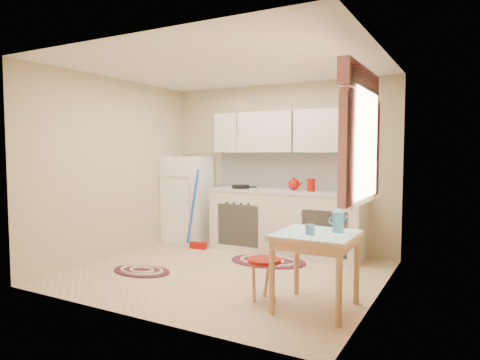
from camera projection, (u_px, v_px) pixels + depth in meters
The scene contains 14 objects.
room_shell at pixel (246, 142), 5.26m from camera, with size 3.64×3.60×2.52m.
fridge at pixel (188, 199), 6.99m from camera, with size 0.65×0.60×1.40m, color white.
broom at pixel (198, 210), 6.47m from camera, with size 0.28×0.12×1.20m, color blue, non-canonical shape.
base_cabinets at pixel (285, 223), 6.23m from camera, with size 2.25×0.60×0.88m, color beige.
countertop at pixel (286, 192), 6.20m from camera, with size 2.27×0.62×0.04m, color #BCB9B2.
frying_pan at pixel (241, 187), 6.49m from camera, with size 0.27×0.27×0.05m, color black.
red_kettle at pixel (294, 184), 6.13m from camera, with size 0.18×0.16×0.18m, color #9A0C05, non-canonical shape.
red_canister at pixel (311, 186), 6.00m from camera, with size 0.11×0.11×0.16m, color #9A0C05.
table at pixel (316, 271), 4.02m from camera, with size 0.72×0.72×0.72m, color tan.
stool at pixel (264, 279), 4.27m from camera, with size 0.34×0.34×0.42m, color #9A0C05.
coffee_pot at pixel (338, 219), 4.01m from camera, with size 0.13×0.11×0.26m, color teal, non-canonical shape.
mug at pixel (310, 230), 3.92m from camera, with size 0.09×0.09×0.10m, color teal.
rug_center at pixel (268, 261), 5.74m from camera, with size 1.03×0.69×0.02m, color maroon, non-canonical shape.
rug_left at pixel (142, 271), 5.29m from camera, with size 0.77×0.52×0.02m, color maroon, non-canonical shape.
Camera 1 is at (2.63, -4.43, 1.50)m, focal length 32.00 mm.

